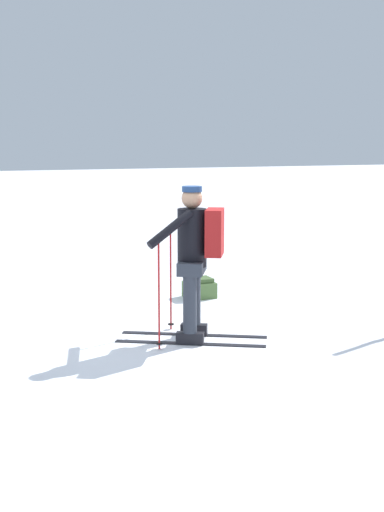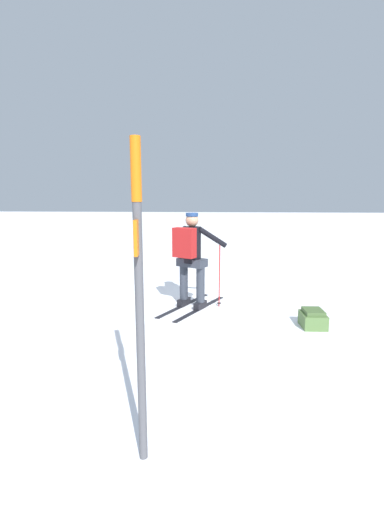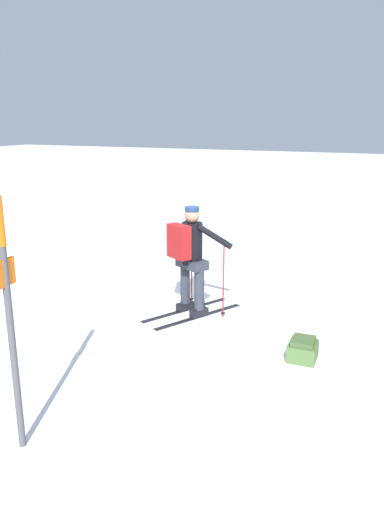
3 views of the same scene
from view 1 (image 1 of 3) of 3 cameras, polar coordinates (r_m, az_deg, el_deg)
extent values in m
plane|color=white|center=(8.01, -2.66, -6.65)|extent=(80.00, 80.00, 0.00)
cube|color=black|center=(7.82, -0.17, -7.02)|extent=(0.85, 1.51, 0.01)
cube|color=black|center=(7.80, -0.17, -6.57)|extent=(0.24, 0.32, 0.12)
cylinder|color=#2D333D|center=(7.69, -0.17, -3.64)|extent=(0.15, 0.15, 0.70)
cube|color=black|center=(8.15, 0.16, -6.32)|extent=(0.85, 1.51, 0.01)
cube|color=black|center=(8.14, 0.16, -5.88)|extent=(0.24, 0.32, 0.12)
cylinder|color=#2D333D|center=(8.04, 0.16, -3.06)|extent=(0.15, 0.15, 0.70)
cube|color=#2D333D|center=(7.79, 0.00, -0.84)|extent=(0.57, 0.47, 0.14)
cylinder|color=black|center=(7.74, 0.00, 1.47)|extent=(0.32, 0.32, 0.64)
sphere|color=tan|center=(7.69, 0.00, 4.65)|extent=(0.23, 0.23, 0.23)
cylinder|color=navy|center=(7.69, 0.00, 5.39)|extent=(0.22, 0.22, 0.06)
cube|color=maroon|center=(7.71, 1.82, 1.91)|extent=(0.42, 0.34, 0.51)
cylinder|color=red|center=(7.50, -2.66, -3.09)|extent=(0.02, 0.02, 1.19)
cylinder|color=black|center=(7.64, -2.63, -7.01)|extent=(0.07, 0.07, 0.01)
cylinder|color=black|center=(7.45, -1.76, 2.17)|extent=(0.20, 0.55, 0.39)
cylinder|color=red|center=(8.27, -1.71, -1.89)|extent=(0.02, 0.02, 1.19)
cylinder|color=black|center=(8.39, -1.70, -5.47)|extent=(0.07, 0.07, 0.01)
cylinder|color=black|center=(8.05, -1.07, 2.73)|extent=(0.53, 0.29, 0.39)
cube|color=#4C6B38|center=(9.99, 0.60, -2.72)|extent=(0.37, 0.41, 0.22)
cube|color=#415B2F|center=(9.96, 0.60, -1.93)|extent=(0.30, 0.34, 0.06)
camera|label=2|loc=(11.53, 28.36, 7.13)|focal=24.00mm
camera|label=3|loc=(13.89, 22.65, 11.92)|focal=35.00mm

